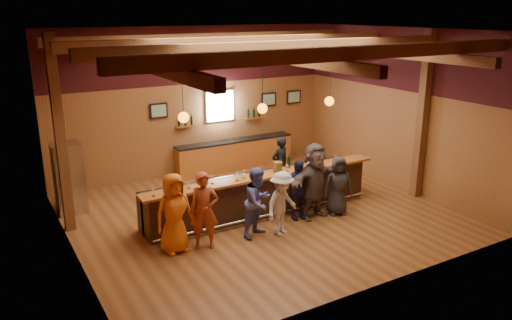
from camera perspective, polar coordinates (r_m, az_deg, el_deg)
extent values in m
plane|color=brown|center=(12.66, 0.69, -6.20)|extent=(9.00, 9.00, 0.00)
cube|color=brown|center=(15.46, -6.95, 6.64)|extent=(9.00, 0.04, 4.50)
cube|color=brown|center=(8.89, 14.07, -1.37)|extent=(9.00, 0.04, 4.50)
cube|color=brown|center=(10.46, -20.95, 0.73)|extent=(0.04, 8.00, 4.50)
cube|color=brown|center=(14.73, 16.00, 5.61)|extent=(0.04, 8.00, 4.50)
cube|color=brown|center=(11.66, 0.77, 14.61)|extent=(9.00, 8.00, 0.04)
cube|color=#390F12|center=(15.26, -7.11, 11.81)|extent=(9.00, 0.01, 1.70)
cube|color=#390F12|center=(10.19, -21.67, 8.33)|extent=(0.01, 8.00, 1.70)
cube|color=#390F12|center=(14.53, 16.39, 11.02)|extent=(0.01, 8.00, 1.70)
cube|color=brown|center=(11.92, -21.50, 2.55)|extent=(0.22, 0.22, 4.50)
cube|color=brown|center=(13.96, 18.50, 4.80)|extent=(0.22, 0.22, 4.50)
cube|color=brown|center=(9.24, 10.57, 11.89)|extent=(8.80, 0.20, 0.25)
cube|color=brown|center=(10.83, 3.55, 12.82)|extent=(8.80, 0.20, 0.25)
cube|color=brown|center=(12.54, -1.65, 13.39)|extent=(8.80, 0.20, 0.25)
cube|color=brown|center=(14.33, -5.59, 13.74)|extent=(8.80, 0.20, 0.25)
cube|color=brown|center=(10.48, -13.73, 10.88)|extent=(0.18, 7.80, 0.22)
cube|color=brown|center=(11.69, 0.75, 11.91)|extent=(0.18, 7.80, 0.22)
cube|color=brown|center=(13.48, 12.03, 12.21)|extent=(0.18, 7.80, 0.22)
cube|color=black|center=(12.46, 0.69, -3.98)|extent=(6.00, 0.60, 1.05)
cube|color=#964C1B|center=(12.13, 1.14, -1.79)|extent=(6.30, 0.50, 0.06)
cube|color=black|center=(12.63, -0.18, -1.75)|extent=(6.00, 0.48, 0.05)
cube|color=black|center=(12.79, -0.18, -3.77)|extent=(6.00, 0.48, 0.90)
cube|color=silver|center=(13.71, 7.08, -0.58)|extent=(0.45, 0.40, 0.14)
cube|color=silver|center=(14.01, 8.71, -0.27)|extent=(0.45, 0.40, 0.14)
cylinder|color=silver|center=(12.27, 1.70, -6.22)|extent=(6.00, 0.06, 0.06)
cube|color=#964C1B|center=(16.12, -2.42, 0.60)|extent=(4.00, 0.50, 0.90)
cube|color=black|center=(16.00, -2.44, 2.23)|extent=(4.00, 0.52, 0.05)
cube|color=silver|center=(15.78, -4.17, 6.18)|extent=(0.95, 0.08, 0.95)
cube|color=white|center=(15.73, -4.09, 6.15)|extent=(0.78, 0.01, 0.78)
cube|color=black|center=(15.01, -11.06, 5.56)|extent=(0.55, 0.04, 0.45)
cube|color=silver|center=(14.98, -11.03, 5.54)|extent=(0.45, 0.01, 0.35)
cube|color=black|center=(16.61, 1.46, 6.93)|extent=(0.55, 0.04, 0.45)
cube|color=silver|center=(16.59, 1.50, 6.92)|extent=(0.45, 0.01, 0.35)
cube|color=black|center=(17.15, 4.33, 7.20)|extent=(0.55, 0.04, 0.45)
cube|color=silver|center=(17.13, 4.38, 7.19)|extent=(0.45, 0.01, 0.35)
cube|color=#964C1B|center=(15.34, -8.05, 3.84)|extent=(0.60, 0.18, 0.04)
cylinder|color=black|center=(15.23, -8.77, 4.30)|extent=(0.07, 0.07, 0.26)
cylinder|color=black|center=(15.31, -8.08, 4.39)|extent=(0.07, 0.07, 0.26)
cylinder|color=black|center=(15.38, -7.39, 4.48)|extent=(0.07, 0.07, 0.26)
cube|color=#964C1B|center=(16.37, -0.24, 4.83)|extent=(0.60, 0.18, 0.04)
cylinder|color=black|center=(16.24, -0.86, 5.27)|extent=(0.07, 0.07, 0.26)
cylinder|color=black|center=(16.33, -0.24, 5.34)|extent=(0.07, 0.07, 0.26)
cylinder|color=black|center=(16.43, 0.36, 5.41)|extent=(0.07, 0.07, 0.26)
cylinder|color=black|center=(10.88, -8.42, 8.06)|extent=(0.01, 0.01, 1.25)
sphere|color=orange|center=(10.99, -8.29, 4.84)|extent=(0.24, 0.24, 0.24)
cylinder|color=black|center=(11.76, 0.74, 8.88)|extent=(0.01, 0.01, 1.25)
sphere|color=orange|center=(11.86, 0.73, 5.89)|extent=(0.24, 0.24, 0.24)
cylinder|color=black|center=(12.90, 8.50, 9.40)|extent=(0.01, 0.01, 1.25)
sphere|color=orange|center=(12.99, 8.38, 6.67)|extent=(0.24, 0.24, 0.24)
cube|color=silver|center=(13.36, -20.61, -1.94)|extent=(0.70, 0.70, 1.80)
imported|color=orange|center=(10.62, -9.33, -6.02)|extent=(0.89, 0.62, 1.73)
imported|color=#983B1B|center=(10.72, -5.94, -5.78)|extent=(0.74, 0.64, 1.70)
imported|color=#525BA4|center=(11.23, 0.25, -4.81)|extent=(0.96, 0.87, 1.62)
imported|color=beige|center=(11.31, 2.98, -4.99)|extent=(1.11, 0.87, 1.51)
imported|color=#1F1A34|center=(12.19, 4.77, -3.39)|extent=(0.92, 0.46, 1.50)
imported|color=#5A4A48|center=(12.25, 6.73, -2.37)|extent=(1.81, 0.76, 1.90)
imported|color=#2A292C|center=(12.59, 9.35, -2.90)|extent=(0.85, 0.70, 1.50)
imported|color=black|center=(14.00, 2.76, -0.49)|extent=(0.64, 0.48, 1.58)
cylinder|color=brown|center=(12.30, 2.50, -0.78)|extent=(0.23, 0.23, 0.25)
cylinder|color=black|center=(12.43, 2.84, -0.54)|extent=(0.08, 0.08, 0.27)
cylinder|color=black|center=(12.38, 2.85, 0.26)|extent=(0.03, 0.03, 0.09)
cylinder|color=black|center=(12.60, 3.76, -0.30)|extent=(0.08, 0.08, 0.28)
cylinder|color=black|center=(12.55, 3.77, 0.51)|extent=(0.03, 0.03, 0.10)
cylinder|color=silver|center=(10.95, -11.62, -4.03)|extent=(0.07, 0.07, 0.01)
cylinder|color=silver|center=(10.93, -11.64, -3.75)|extent=(0.01, 0.01, 0.11)
sphere|color=silver|center=(10.90, -11.66, -3.32)|extent=(0.09, 0.09, 0.09)
cylinder|color=silver|center=(11.30, -7.66, -3.19)|extent=(0.07, 0.07, 0.01)
cylinder|color=silver|center=(11.28, -7.67, -2.95)|extent=(0.01, 0.01, 0.09)
sphere|color=silver|center=(11.25, -7.69, -2.58)|extent=(0.07, 0.07, 0.07)
cylinder|color=silver|center=(11.53, -5.03, -2.67)|extent=(0.08, 0.08, 0.01)
cylinder|color=silver|center=(11.51, -5.04, -2.39)|extent=(0.01, 0.01, 0.11)
sphere|color=silver|center=(11.48, -5.05, -1.96)|extent=(0.09, 0.09, 0.09)
cylinder|color=silver|center=(11.69, -2.18, -2.35)|extent=(0.08, 0.08, 0.01)
cylinder|color=silver|center=(11.67, -2.19, -2.07)|extent=(0.01, 0.01, 0.11)
sphere|color=silver|center=(11.64, -2.19, -1.65)|extent=(0.09, 0.09, 0.09)
cylinder|color=silver|center=(11.87, -1.38, -2.04)|extent=(0.08, 0.08, 0.01)
cylinder|color=silver|center=(11.85, -1.38, -1.77)|extent=(0.01, 0.01, 0.11)
sphere|color=silver|center=(11.82, -1.39, -1.35)|extent=(0.09, 0.09, 0.09)
cylinder|color=silver|center=(12.34, 3.57, -1.33)|extent=(0.07, 0.07, 0.01)
cylinder|color=silver|center=(12.32, 3.57, -1.08)|extent=(0.01, 0.01, 0.10)
sphere|color=silver|center=(12.30, 3.58, -0.71)|extent=(0.08, 0.08, 0.08)
cylinder|color=silver|center=(12.78, 5.86, -0.73)|extent=(0.07, 0.07, 0.01)
cylinder|color=silver|center=(12.76, 5.86, -0.50)|extent=(0.01, 0.01, 0.10)
sphere|color=silver|center=(12.74, 5.88, -0.13)|extent=(0.08, 0.08, 0.08)
cylinder|color=silver|center=(13.33, 9.00, -0.11)|extent=(0.07, 0.07, 0.01)
cylinder|color=silver|center=(13.32, 9.01, 0.11)|extent=(0.01, 0.01, 0.10)
sphere|color=silver|center=(13.30, 9.03, 0.45)|extent=(0.08, 0.08, 0.08)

